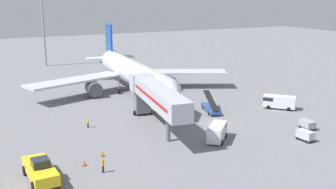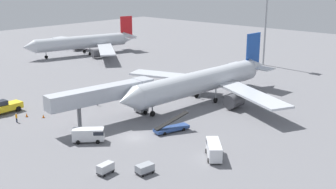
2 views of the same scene
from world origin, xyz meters
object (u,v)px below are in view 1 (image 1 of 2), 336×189
object	(u,v)px
baggage_cart_outer_left	(307,124)
apron_light_mast	(42,8)
pushback_tug	(40,170)
service_van_far_center	(278,101)
belt_loader_truck	(211,107)
safety_cone_alpha	(84,163)
airplane_at_gate	(132,73)
baggage_cart_rear_left	(305,135)
service_van_outer_right	(217,131)
safety_cone_bravo	(102,154)
jet_bridge	(155,95)
ground_crew_worker_midground	(103,165)
ground_crew_worker_foreground	(88,122)

from	to	relation	value
baggage_cart_outer_left	apron_light_mast	xyz separation A→B (m)	(-25.12, 75.77, 15.51)
pushback_tug	service_van_far_center	distance (m)	44.63
belt_loader_truck	safety_cone_alpha	distance (m)	29.09
apron_light_mast	pushback_tug	bearing A→B (deg)	-100.74
service_van_far_center	safety_cone_alpha	size ratio (longest dim) A/B	7.22
airplane_at_gate	baggage_cart_rear_left	bearing A→B (deg)	-73.07
service_van_outer_right	baggage_cart_rear_left	world-z (taller)	service_van_outer_right
apron_light_mast	service_van_far_center	bearing A→B (deg)	-66.00
pushback_tug	baggage_cart_outer_left	size ratio (longest dim) A/B	2.80
service_van_outer_right	safety_cone_bravo	xyz separation A→B (m)	(-16.31, 1.59, -0.94)
airplane_at_gate	service_van_far_center	world-z (taller)	airplane_at_gate
pushback_tug	apron_light_mast	distance (m)	78.58
belt_loader_truck	baggage_cart_outer_left	xyz separation A→B (m)	(8.08, -14.64, 0.00)
service_van_far_center	baggage_cart_rear_left	world-z (taller)	service_van_far_center
safety_cone_bravo	apron_light_mast	xyz separation A→B (m)	(6.15, 72.10, 15.92)
service_van_outer_right	safety_cone_alpha	size ratio (longest dim) A/B	6.70
safety_cone_alpha	jet_bridge	bearing A→B (deg)	33.68
pushback_tug	service_van_far_center	world-z (taller)	pushback_tug
service_van_outer_right	ground_crew_worker_midground	distance (m)	18.02
ground_crew_worker_foreground	baggage_cart_outer_left	bearing A→B (deg)	-27.70
airplane_at_gate	service_van_outer_right	bearing A→B (deg)	-89.35
jet_bridge	service_van_far_center	xyz separation A→B (m)	(24.29, -0.08, -3.88)
ground_crew_worker_midground	apron_light_mast	world-z (taller)	apron_light_mast
apron_light_mast	baggage_cart_rear_left	bearing A→B (deg)	-75.13
jet_bridge	safety_cone_alpha	world-z (taller)	jet_bridge
service_van_outer_right	ground_crew_worker_midground	world-z (taller)	service_van_outer_right
service_van_outer_right	jet_bridge	bearing A→B (deg)	122.07
service_van_far_center	baggage_cart_outer_left	world-z (taller)	service_van_far_center
baggage_cart_rear_left	ground_crew_worker_midground	world-z (taller)	ground_crew_worker_midground
baggage_cart_outer_left	baggage_cart_rear_left	bearing A→B (deg)	-137.95
service_van_far_center	ground_crew_worker_foreground	distance (m)	33.91
pushback_tug	baggage_cart_rear_left	size ratio (longest dim) A/B	2.91
service_van_outer_right	baggage_cart_outer_left	world-z (taller)	service_van_outer_right
baggage_cart_rear_left	safety_cone_alpha	distance (m)	30.63
baggage_cart_rear_left	belt_loader_truck	bearing A→B (deg)	102.46
baggage_cart_outer_left	jet_bridge	bearing A→B (deg)	151.97
service_van_outer_right	baggage_cart_rear_left	distance (m)	12.35
baggage_cart_rear_left	apron_light_mast	xyz separation A→B (m)	(-21.09, 79.41, 15.45)
ground_crew_worker_midground	ground_crew_worker_foreground	bearing A→B (deg)	80.05
jet_bridge	service_van_outer_right	world-z (taller)	jet_bridge
airplane_at_gate	pushback_tug	world-z (taller)	airplane_at_gate
pushback_tug	ground_crew_worker_foreground	distance (m)	18.42
service_van_far_center	apron_light_mast	world-z (taller)	apron_light_mast
belt_loader_truck	service_van_outer_right	world-z (taller)	belt_loader_truck
belt_loader_truck	service_van_outer_right	size ratio (longest dim) A/B	1.35
ground_crew_worker_foreground	safety_cone_alpha	size ratio (longest dim) A/B	2.18
ground_crew_worker_foreground	safety_cone_bravo	size ratio (longest dim) A/B	2.26
service_van_far_center	safety_cone_bravo	bearing A→B (deg)	-168.45
jet_bridge	service_van_outer_right	distance (m)	11.14
airplane_at_gate	pushback_tug	xyz separation A→B (m)	(-24.18, -33.43, -3.13)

